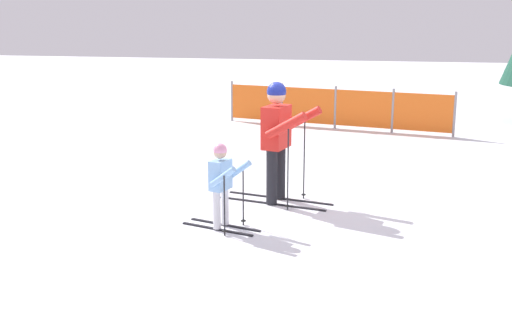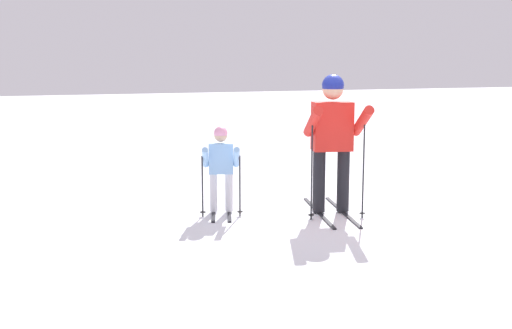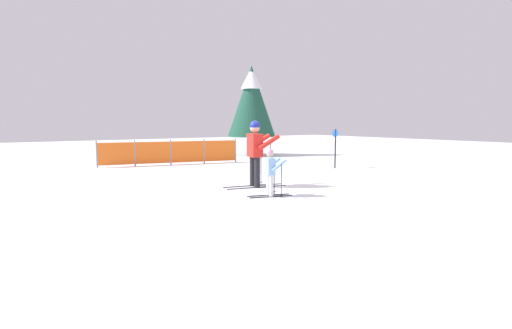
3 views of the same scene
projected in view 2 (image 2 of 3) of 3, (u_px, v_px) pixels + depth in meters
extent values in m
plane|color=white|center=(341.00, 213.00, 8.33)|extent=(60.00, 60.00, 0.00)
cube|color=black|center=(342.00, 212.00, 8.39)|extent=(1.66, 0.40, 0.02)
cube|color=black|center=(318.00, 212.00, 8.35)|extent=(1.66, 0.40, 0.02)
cylinder|color=black|center=(343.00, 181.00, 8.32)|extent=(0.16, 0.16, 0.80)
cylinder|color=black|center=(319.00, 181.00, 8.28)|extent=(0.16, 0.16, 0.80)
cube|color=red|center=(332.00, 126.00, 8.19)|extent=(0.38, 0.55, 0.62)
cylinder|color=red|center=(362.00, 121.00, 7.94)|extent=(0.63, 0.25, 0.43)
cylinder|color=red|center=(313.00, 122.00, 7.86)|extent=(0.63, 0.25, 0.43)
sphere|color=#D8AD8C|center=(333.00, 89.00, 8.11)|extent=(0.27, 0.27, 0.27)
sphere|color=navy|center=(333.00, 85.00, 8.10)|extent=(0.28, 0.28, 0.28)
cylinder|color=black|center=(363.00, 169.00, 8.00)|extent=(0.02, 0.02, 1.25)
cylinder|color=black|center=(362.00, 213.00, 8.09)|extent=(0.07, 0.07, 0.01)
cylinder|color=black|center=(312.00, 170.00, 7.91)|extent=(0.02, 0.02, 1.25)
cylinder|color=black|center=(311.00, 215.00, 8.01)|extent=(0.07, 0.07, 0.01)
cube|color=black|center=(229.00, 212.00, 8.38)|extent=(1.03, 0.35, 0.02)
cube|color=black|center=(214.00, 212.00, 8.37)|extent=(1.03, 0.35, 0.02)
cylinder|color=silver|center=(229.00, 192.00, 8.33)|extent=(0.10, 0.10, 0.50)
cylinder|color=silver|center=(213.00, 192.00, 8.32)|extent=(0.10, 0.10, 0.50)
cube|color=#8CBFF2|center=(221.00, 158.00, 8.26)|extent=(0.26, 0.35, 0.39)
cylinder|color=#8CBFF2|center=(236.00, 157.00, 8.10)|extent=(0.38, 0.18, 0.30)
cylinder|color=#8CBFF2|center=(205.00, 157.00, 8.08)|extent=(0.38, 0.18, 0.30)
sphere|color=#D8AD8C|center=(221.00, 135.00, 8.21)|extent=(0.17, 0.17, 0.17)
sphere|color=pink|center=(221.00, 133.00, 8.20)|extent=(0.18, 0.18, 0.18)
cylinder|color=black|center=(240.00, 186.00, 8.12)|extent=(0.02, 0.02, 0.78)
cylinder|color=black|center=(240.00, 212.00, 8.18)|extent=(0.07, 0.07, 0.01)
cylinder|color=black|center=(202.00, 186.00, 8.10)|extent=(0.02, 0.02, 0.78)
cylinder|color=black|center=(203.00, 212.00, 8.15)|extent=(0.07, 0.07, 0.01)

